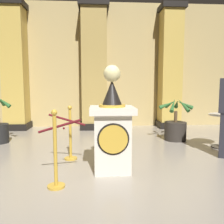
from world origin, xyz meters
TOP-DOWN VIEW (x-y plane):
  - ground_plane at (0.00, 0.00)m, footprint 10.66×10.66m
  - back_wall at (0.00, 4.53)m, footprint 10.66×0.16m
  - pedestal_clock at (0.31, 0.28)m, footprint 0.70×0.70m
  - stanchion_near at (-0.42, 0.91)m, footprint 0.24×0.24m
  - stanchion_far at (-0.49, -0.32)m, footprint 0.24×0.24m
  - velvet_rope at (-0.46, 0.29)m, footprint 0.66×0.68m
  - column_left at (-2.41, 4.11)m, footprint 0.78×0.78m
  - column_right at (2.41, 4.11)m, footprint 0.75×0.75m
  - column_centre_rear at (0.00, 4.11)m, footprint 0.91×0.91m
  - potted_palm_right at (2.02, 2.30)m, footprint 0.86×0.77m
  - cafe_table at (2.79, 1.52)m, footprint 0.56×0.56m

SIDE VIEW (x-z plane):
  - ground_plane at x=0.00m, z-range 0.00..0.00m
  - potted_palm_right at x=2.02m, z-range -0.20..0.88m
  - stanchion_near at x=-0.42m, z-range -0.15..0.86m
  - stanchion_far at x=-0.49m, z-range -0.16..0.91m
  - cafe_table at x=2.79m, z-range 0.10..0.85m
  - pedestal_clock at x=0.31m, z-range -0.18..1.51m
  - velvet_rope at x=-0.46m, z-range 0.68..0.90m
  - column_right at x=2.41m, z-range -0.01..3.81m
  - column_centre_rear at x=0.00m, z-range -0.01..3.81m
  - column_left at x=-2.41m, z-range -0.01..3.81m
  - back_wall at x=0.00m, z-range 0.00..3.99m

